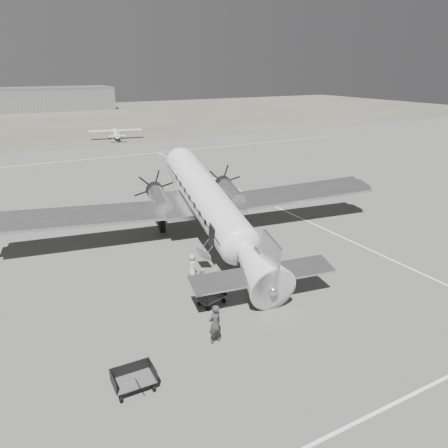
{
  "coord_description": "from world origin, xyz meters",
  "views": [
    {
      "loc": [
        -10.9,
        -22.69,
        12.32
      ],
      "look_at": [
        2.55,
        1.84,
        2.2
      ],
      "focal_mm": 35.0,
      "sensor_mm": 36.0,
      "label": 1
    }
  ],
  "objects": [
    {
      "name": "taxi_line_right",
      "position": [
        12.0,
        0.0,
        0.01
      ],
      "size": [
        0.15,
        80.0,
        0.01
      ],
      "primitive_type": "cube",
      "color": "white",
      "rests_on": "ground"
    },
    {
      "name": "hangar_main",
      "position": [
        5.0,
        120.0,
        3.3
      ],
      "size": [
        42.0,
        14.0,
        6.6
      ],
      "color": "slate",
      "rests_on": "ground"
    },
    {
      "name": "passenger",
      "position": [
        -0.85,
        -0.26,
        0.73
      ],
      "size": [
        0.57,
        0.78,
        1.47
      ],
      "primitive_type": "imported",
      "rotation": [
        0.0,
        0.0,
        1.72
      ],
      "color": "#A9A9A7",
      "rests_on": "ground"
    },
    {
      "name": "taxi_line_horizon",
      "position": [
        0.0,
        40.0,
        0.01
      ],
      "size": [
        90.0,
        0.15,
        0.01
      ],
      "primitive_type": "cube",
      "color": "white",
      "rests_on": "ground"
    },
    {
      "name": "light_plane_right",
      "position": [
        9.89,
        55.3,
        0.97
      ],
      "size": [
        10.75,
        9.38,
        1.95
      ],
      "primitive_type": null,
      "rotation": [
        0.0,
        0.0,
        -0.21
      ],
      "color": "white",
      "rests_on": "ground"
    },
    {
      "name": "ramp_agent",
      "position": [
        -1.16,
        -2.34,
        0.74
      ],
      "size": [
        0.81,
        0.89,
        1.49
      ],
      "primitive_type": "imported",
      "rotation": [
        0.0,
        0.0,
        1.15
      ],
      "color": "silver",
      "rests_on": "ground"
    },
    {
      "name": "baggage_cart_far",
      "position": [
        -7.21,
        -8.43,
        0.5
      ],
      "size": [
        1.78,
        1.27,
        0.99
      ],
      "primitive_type": null,
      "rotation": [
        0.0,
        0.0,
        -0.02
      ],
      "color": "#4F4F4F",
      "rests_on": "ground"
    },
    {
      "name": "baggage_cart_near",
      "position": [
        -1.38,
        -3.9,
        0.44
      ],
      "size": [
        1.79,
        1.48,
        0.88
      ],
      "primitive_type": null,
      "rotation": [
        0.0,
        0.0,
        0.28
      ],
      "color": "#4F4F4F",
      "rests_on": "ground"
    },
    {
      "name": "ground",
      "position": [
        0.0,
        0.0,
        0.0
      ],
      "size": [
        260.0,
        260.0,
        0.0
      ],
      "primitive_type": "plane",
      "color": "#61615E",
      "rests_on": "ground"
    },
    {
      "name": "grass_infield",
      "position": [
        0.0,
        95.0,
        0.0
      ],
      "size": [
        260.0,
        90.0,
        0.01
      ],
      "primitive_type": "cube",
      "color": "#696658",
      "rests_on": "ground"
    },
    {
      "name": "dc3_airliner",
      "position": [
        2.55,
        3.84,
        2.87
      ],
      "size": [
        32.79,
        24.99,
        5.74
      ],
      "primitive_type": null,
      "rotation": [
        0.0,
        0.0,
        -0.14
      ],
      "color": "silver",
      "rests_on": "ground"
    },
    {
      "name": "taxi_line_near",
      "position": [
        0.0,
        -14.0,
        0.01
      ],
      "size": [
        60.0,
        0.15,
        0.01
      ],
      "primitive_type": "cube",
      "color": "white",
      "rests_on": "ground"
    },
    {
      "name": "ground_crew",
      "position": [
        -2.82,
        -7.07,
        0.98
      ],
      "size": [
        0.8,
        0.61,
        1.97
      ],
      "primitive_type": "imported",
      "rotation": [
        0.0,
        0.0,
        3.35
      ],
      "color": "#313131",
      "rests_on": "ground"
    }
  ]
}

